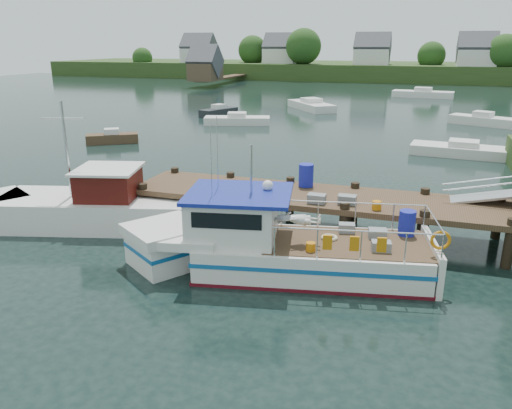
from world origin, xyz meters
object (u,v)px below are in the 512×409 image
(moored_far, at_px, (423,94))
(moored_b, at_px, (482,120))
(moored_a, at_px, (237,120))
(work_boat, at_px, (86,206))
(moored_c, at_px, (463,150))
(moored_rowboat, at_px, (112,138))
(dock, at_px, (494,185))
(moored_e, at_px, (219,112))
(lobster_boat, at_px, (273,245))
(moored_d, at_px, (311,105))

(moored_far, relative_size, moored_b, 1.39)
(moored_far, distance_m, moored_a, 31.49)
(work_boat, xyz_separation_m, moored_c, (14.34, 17.38, -0.38))
(moored_rowboat, height_order, moored_c, moored_rowboat)
(work_boat, xyz_separation_m, moored_rowboat, (-8.33, 14.31, -0.37))
(dock, xyz_separation_m, moored_c, (0.25, 15.35, -1.89))
(dock, relative_size, moored_a, 2.88)
(dock, bearing_deg, moored_e, 127.25)
(lobster_boat, height_order, moored_d, lobster_boat)
(dock, xyz_separation_m, lobster_boat, (-6.26, -3.71, -1.41))
(lobster_boat, xyz_separation_m, moored_far, (3.91, 54.22, -0.37))
(moored_c, bearing_deg, work_boat, -113.37)
(moored_far, xyz_separation_m, moored_a, (-14.75, -27.82, -0.09))
(moored_d, bearing_deg, moored_c, -61.54)
(lobster_boat, xyz_separation_m, moored_c, (6.51, 19.06, -0.48))
(work_boat, height_order, moored_b, work_boat)
(moored_far, xyz_separation_m, moored_e, (-18.18, -23.51, -0.06))
(lobster_boat, relative_size, moored_d, 1.38)
(work_boat, relative_size, moored_c, 1.41)
(lobster_boat, relative_size, moored_a, 1.67)
(moored_c, bearing_deg, moored_rowboat, -156.12)
(moored_b, bearing_deg, moored_c, -111.36)
(dock, bearing_deg, moored_far, 92.66)
(work_boat, height_order, moored_far, work_boat)
(work_boat, bearing_deg, moored_far, 62.40)
(dock, height_order, moored_c, dock)
(moored_rowboat, xyz_separation_m, moored_b, (25.00, 16.43, 0.05))
(moored_rowboat, relative_size, moored_c, 0.56)
(moored_b, bearing_deg, moored_d, 149.19)
(lobster_boat, bearing_deg, work_boat, 157.00)
(moored_rowboat, distance_m, moored_far, 43.18)
(moored_far, bearing_deg, moored_d, -133.27)
(moored_b, bearing_deg, dock, -106.60)
(moored_e, bearing_deg, moored_c, -16.47)
(moored_a, bearing_deg, dock, -49.37)
(work_boat, distance_m, moored_a, 24.91)
(dock, xyz_separation_m, moored_far, (-2.35, 50.51, -1.78))
(moored_a, bearing_deg, moored_e, 132.21)
(dock, relative_size, moored_far, 2.20)
(lobster_boat, bearing_deg, dock, 19.77)
(moored_rowboat, bearing_deg, moored_b, 30.04)
(moored_a, bearing_deg, moored_far, 65.71)
(moored_rowboat, xyz_separation_m, moored_d, (9.20, 21.98, 0.07))
(moored_c, relative_size, moored_e, 1.51)
(moored_a, xyz_separation_m, moored_d, (3.88, 11.56, 0.07))
(dock, bearing_deg, moored_a, 127.00)
(moored_a, xyz_separation_m, moored_b, (19.67, 6.02, 0.05))
(moored_a, distance_m, moored_d, 12.19)
(moored_d, distance_m, moored_e, 10.30)
(moored_rowboat, bearing_deg, moored_far, 59.03)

